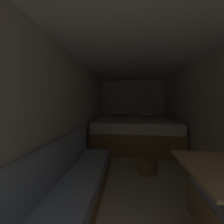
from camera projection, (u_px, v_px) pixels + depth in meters
ground_plane at (137, 171)px, 2.23m from camera, size 6.88×6.88×0.00m
wall_back at (132, 108)px, 4.59m from camera, size 2.34×0.05×2.00m
wall_left at (74, 114)px, 2.29m from camera, size 0.05×4.88×2.00m
wall_right at (211, 115)px, 2.02m from camera, size 0.05×4.88×2.00m
ceiling_slab at (139, 53)px, 2.08m from camera, size 2.34×4.88×0.05m
bed at (133, 131)px, 3.65m from camera, size 2.12×1.88×0.93m
sofa_left at (68, 189)px, 1.42m from camera, size 0.60×2.18×0.72m
wicker_basket at (147, 165)px, 2.21m from camera, size 0.35×0.35×0.23m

